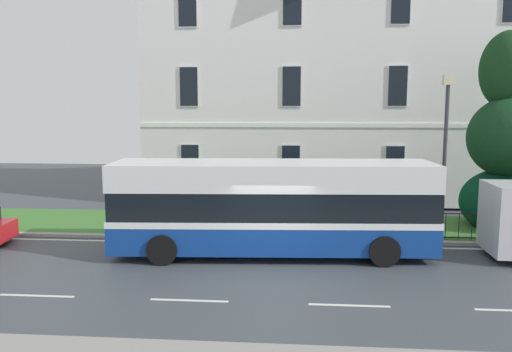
% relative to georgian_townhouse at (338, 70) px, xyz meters
% --- Properties ---
extents(ground_plane, '(60.00, 56.00, 0.18)m').
position_rel_georgian_townhouse_xyz_m(ground_plane, '(-2.80, -13.52, -6.82)').
color(ground_plane, '#40464C').
extents(georgian_townhouse, '(19.77, 8.40, 13.32)m').
position_rel_georgian_townhouse_xyz_m(georgian_townhouse, '(0.00, 0.00, 0.00)').
color(georgian_townhouse, white).
rests_on(georgian_townhouse, ground_plane).
extents(iron_verge_railing, '(17.45, 0.04, 0.97)m').
position_rel_georgian_townhouse_xyz_m(iron_verge_railing, '(0.00, -9.92, -6.18)').
color(iron_verge_railing, black).
rests_on(iron_verge_railing, ground_plane).
extents(evergreen_tree, '(3.49, 3.51, 7.97)m').
position_rel_georgian_townhouse_xyz_m(evergreen_tree, '(6.05, -7.76, -3.74)').
color(evergreen_tree, '#423328').
rests_on(evergreen_tree, ground_plane).
extents(single_decker_bus, '(10.51, 3.08, 3.08)m').
position_rel_georgian_townhouse_xyz_m(single_decker_bus, '(-2.90, -11.91, -5.18)').
color(single_decker_bus, navy).
rests_on(single_decker_bus, ground_plane).
extents(street_lamp_post, '(0.36, 0.24, 5.87)m').
position_rel_georgian_townhouse_xyz_m(street_lamp_post, '(3.29, -9.09, -3.27)').
color(street_lamp_post, '#333338').
rests_on(street_lamp_post, ground_plane).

